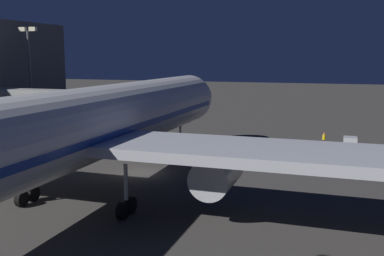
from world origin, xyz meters
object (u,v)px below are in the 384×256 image
(airliner_at_gate, at_px, (66,132))
(jet_bridge, at_px, (76,102))
(apron_floodlight_mast, at_px, (30,71))
(traffic_cone_nose_starboard, at_px, (179,139))
(baggage_container_near_belt, at_px, (350,143))
(traffic_cone_nose_port, at_px, (210,141))
(ground_crew_by_tug, at_px, (324,139))

(airliner_at_gate, distance_m, jet_bridge, 21.62)
(apron_floodlight_mast, bearing_deg, jet_bridge, 144.45)
(apron_floodlight_mast, xyz_separation_m, traffic_cone_nose_starboard, (-23.30, -0.17, -8.84))
(airliner_at_gate, bearing_deg, apron_floodlight_mast, -48.38)
(apron_floodlight_mast, distance_m, baggage_container_near_belt, 45.87)
(traffic_cone_nose_port, bearing_deg, baggage_container_near_belt, -174.44)
(ground_crew_by_tug, distance_m, traffic_cone_nose_starboard, 18.77)
(airliner_at_gate, relative_size, baggage_container_near_belt, 34.05)
(jet_bridge, distance_m, traffic_cone_nose_starboard, 14.88)
(airliner_at_gate, distance_m, traffic_cone_nose_starboard, 29.49)
(baggage_container_near_belt, xyz_separation_m, ground_crew_by_tug, (3.10, -0.27, 0.25))
(baggage_container_near_belt, distance_m, traffic_cone_nose_starboard, 21.83)
(baggage_container_near_belt, relative_size, ground_crew_by_tug, 1.00)
(ground_crew_by_tug, bearing_deg, traffic_cone_nose_starboard, 6.01)
(traffic_cone_nose_starboard, bearing_deg, airliner_at_gate, 94.36)
(jet_bridge, height_order, apron_floodlight_mast, apron_floodlight_mast)
(jet_bridge, bearing_deg, baggage_container_near_belt, -158.56)
(airliner_at_gate, xyz_separation_m, jet_bridge, (11.21, -18.48, 0.08))
(jet_bridge, xyz_separation_m, apron_floodlight_mast, (14.29, -10.22, 3.14))
(jet_bridge, height_order, traffic_cone_nose_starboard, jet_bridge)
(baggage_container_near_belt, bearing_deg, traffic_cone_nose_starboard, 4.44)
(baggage_container_near_belt, bearing_deg, traffic_cone_nose_port, 5.56)
(ground_crew_by_tug, height_order, traffic_cone_nose_starboard, ground_crew_by_tug)
(airliner_at_gate, bearing_deg, traffic_cone_nose_starboard, -85.64)
(apron_floodlight_mast, relative_size, traffic_cone_nose_starboard, 28.08)
(apron_floodlight_mast, bearing_deg, traffic_cone_nose_starboard, -179.57)
(airliner_at_gate, xyz_separation_m, ground_crew_by_tug, (-16.45, -30.84, -4.92))
(apron_floodlight_mast, height_order, ground_crew_by_tug, apron_floodlight_mast)
(baggage_container_near_belt, relative_size, traffic_cone_nose_starboard, 3.24)
(traffic_cone_nose_starboard, bearing_deg, apron_floodlight_mast, 0.43)
(jet_bridge, distance_m, ground_crew_by_tug, 30.70)
(apron_floodlight_mast, xyz_separation_m, baggage_container_near_belt, (-45.06, -1.86, -8.39))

